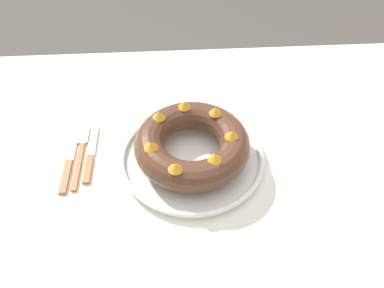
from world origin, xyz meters
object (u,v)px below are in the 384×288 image
bundt_cake (192,144)px  serving_knife (69,162)px  serving_dish (192,158)px  cake_knife (90,157)px  fork (81,152)px

bundt_cake → serving_knife: bundt_cake is taller
serving_dish → bundt_cake: (-0.00, -0.00, 0.05)m
serving_dish → cake_knife: 0.24m
serving_knife → cake_knife: size_ratio=1.22×
cake_knife → serving_dish: bearing=-11.2°
serving_dish → serving_knife: (-0.29, 0.01, -0.01)m
serving_dish → fork: bearing=170.9°
serving_knife → cake_knife: 0.05m
serving_dish → bundt_cake: bearing=-139.3°
cake_knife → fork: bearing=140.0°
bundt_cake → serving_dish: bearing=40.7°
fork → serving_knife: bearing=-129.5°
bundt_cake → cake_knife: size_ratio=1.49×
bundt_cake → serving_knife: size_ratio=1.22×
bundt_cake → serving_knife: bearing=177.7°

